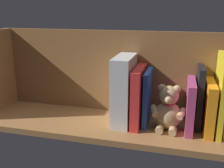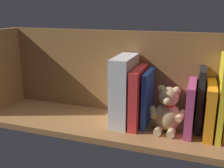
# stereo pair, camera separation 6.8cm
# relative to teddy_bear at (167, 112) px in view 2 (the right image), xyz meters

# --- Properties ---
(ground_plane) EXTENTS (1.01, 0.28, 0.02)m
(ground_plane) POSITION_rel_teddy_bear_xyz_m (0.20, -0.01, -0.08)
(ground_plane) COLOR #9E6B3D
(shelf_back_panel) EXTENTS (1.01, 0.02, 0.33)m
(shelf_back_panel) POSITION_rel_teddy_bear_xyz_m (0.20, -0.13, 0.09)
(shelf_back_panel) COLOR brown
(shelf_back_panel) RESTS_ON ground_plane
(shelf_side_divider) EXTENTS (0.02, 0.22, 0.33)m
(shelf_side_divider) POSITION_rel_teddy_bear_xyz_m (0.69, -0.01, 0.09)
(shelf_side_divider) COLOR #9E6B3D
(shelf_side_divider) RESTS_ON ground_plane
(book_2) EXTENTS (0.02, 0.17, 0.27)m
(book_2) POSITION_rel_teddy_bear_xyz_m (-0.16, -0.03, 0.06)
(book_2) COLOR yellow
(book_2) RESTS_ON ground_plane
(book_3) EXTENTS (0.03, 0.17, 0.17)m
(book_3) POSITION_rel_teddy_bear_xyz_m (-0.13, -0.03, 0.02)
(book_3) COLOR orange
(book_3) RESTS_ON ground_plane
(book_4) EXTENTS (0.02, 0.12, 0.22)m
(book_4) POSITION_rel_teddy_bear_xyz_m (-0.10, -0.05, 0.04)
(book_4) COLOR black
(book_4) RESTS_ON ground_plane
(book_5) EXTENTS (0.03, 0.17, 0.17)m
(book_5) POSITION_rel_teddy_bear_xyz_m (-0.07, -0.03, 0.02)
(book_5) COLOR #B23F72
(book_5) RESTS_ON ground_plane
(teddy_bear) EXTENTS (0.13, 0.10, 0.16)m
(teddy_bear) POSITION_rel_teddy_bear_xyz_m (0.00, 0.00, 0.00)
(teddy_bear) COLOR tan
(teddy_bear) RESTS_ON ground_plane
(book_6) EXTENTS (0.02, 0.15, 0.20)m
(book_6) POSITION_rel_teddy_bear_xyz_m (0.08, -0.04, 0.03)
(book_6) COLOR blue
(book_6) RESTS_ON ground_plane
(book_7) EXTENTS (0.03, 0.18, 0.21)m
(book_7) POSITION_rel_teddy_bear_xyz_m (0.11, -0.02, 0.03)
(book_7) COLOR red
(book_7) RESTS_ON ground_plane
(dictionary_thick_white) EXTENTS (0.06, 0.18, 0.25)m
(dictionary_thick_white) POSITION_rel_teddy_bear_xyz_m (0.16, -0.02, 0.05)
(dictionary_thick_white) COLOR silver
(dictionary_thick_white) RESTS_ON ground_plane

